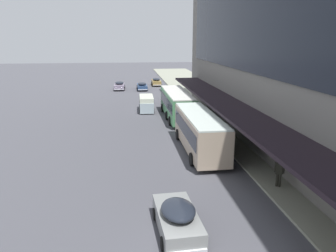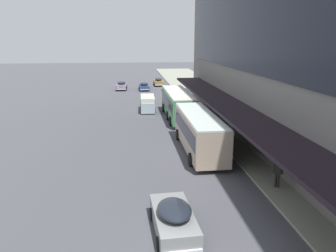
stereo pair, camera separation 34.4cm
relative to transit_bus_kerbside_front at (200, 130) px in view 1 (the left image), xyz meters
The scene contains 8 objects.
transit_bus_kerbside_front is the anchor object (origin of this frame).
transit_bus_kerbside_rear 11.98m from the transit_bus_kerbside_front, 90.26° to the left, with size 2.87×11.00×3.12m.
sedan_trailing_mid 12.10m from the transit_bus_kerbside_front, 107.56° to the right, with size 2.14×4.46×1.61m.
sedan_lead_near 35.96m from the transit_bus_kerbside_front, 101.45° to the left, with size 2.03×4.67×1.50m.
sedan_far_back 34.62m from the transit_bus_kerbside_front, 95.01° to the left, with size 1.90×4.94×1.40m.
sedan_oncoming_rear 39.77m from the transit_bus_kerbside_front, 89.90° to the left, with size 1.85×4.52×1.54m.
vw_van 16.61m from the transit_bus_kerbside_front, 101.74° to the left, with size 2.02×4.60×1.96m.
pedestrian_at_kerb 8.30m from the transit_bus_kerbside_front, 66.06° to the right, with size 0.53×0.42×1.86m.
Camera 1 is at (-2.19, -10.44, 9.12)m, focal length 35.00 mm.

